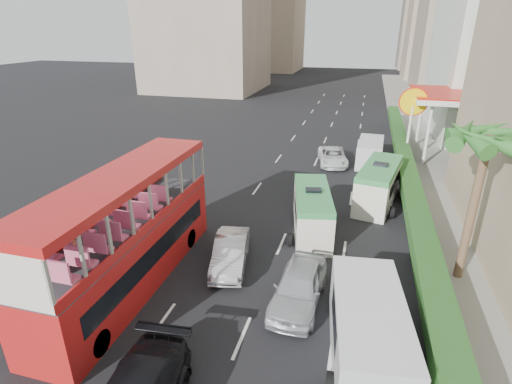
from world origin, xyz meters
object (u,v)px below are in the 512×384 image
(panel_van_far, at_px, (370,152))
(palm_tree, at_px, (472,211))
(van_asset, at_px, (332,164))
(minibus_near, at_px, (312,212))
(panel_van_near, at_px, (368,332))
(car_silver_lane_b, at_px, (298,302))
(double_decker_bus, at_px, (127,232))
(car_silver_lane_a, at_px, (231,265))
(minibus_far, at_px, (378,185))
(shell_station, at_px, (449,126))

(panel_van_far, xyz_separation_m, palm_tree, (3.98, -15.73, 2.43))
(panel_van_far, bearing_deg, van_asset, -158.98)
(minibus_near, bearing_deg, panel_van_near, -82.09)
(car_silver_lane_b, bearing_deg, double_decker_bus, -172.58)
(double_decker_bus, distance_m, car_silver_lane_a, 5.08)
(car_silver_lane_b, bearing_deg, palm_tree, 30.83)
(double_decker_bus, height_order, panel_van_far, double_decker_bus)
(minibus_near, distance_m, panel_van_far, 13.30)
(van_asset, bearing_deg, minibus_far, -75.55)
(minibus_near, height_order, panel_van_far, minibus_near)
(shell_station, bearing_deg, van_asset, -155.00)
(panel_van_far, distance_m, shell_station, 7.22)
(double_decker_bus, distance_m, car_silver_lane_b, 7.68)
(minibus_near, bearing_deg, car_silver_lane_b, -98.36)
(car_silver_lane_a, xyz_separation_m, minibus_near, (3.19, 4.35, 1.19))
(double_decker_bus, bearing_deg, van_asset, 69.71)
(car_silver_lane_b, bearing_deg, panel_van_near, -38.30)
(double_decker_bus, distance_m, palm_tree, 14.39)
(minibus_near, bearing_deg, palm_tree, -33.33)
(minibus_near, relative_size, palm_tree, 0.84)
(car_silver_lane_b, bearing_deg, van_asset, 94.01)
(car_silver_lane_b, height_order, palm_tree, palm_tree)
(minibus_far, relative_size, panel_van_far, 1.22)
(double_decker_bus, xyz_separation_m, minibus_far, (10.37, 11.61, -1.26))
(double_decker_bus, distance_m, minibus_near, 9.74)
(car_silver_lane_b, bearing_deg, panel_van_far, 85.40)
(van_asset, relative_size, panel_van_near, 0.81)
(car_silver_lane_b, xyz_separation_m, panel_van_far, (2.59, 19.19, 0.95))
(double_decker_bus, bearing_deg, minibus_near, 44.48)
(minibus_far, relative_size, panel_van_near, 1.02)
(car_silver_lane_b, distance_m, van_asset, 18.23)
(car_silver_lane_a, distance_m, palm_tree, 10.77)
(van_asset, bearing_deg, minibus_near, -101.38)
(panel_van_near, height_order, palm_tree, palm_tree)
(car_silver_lane_b, xyz_separation_m, shell_station, (8.77, 22.45, 2.75))
(van_asset, relative_size, minibus_near, 0.85)
(panel_van_near, bearing_deg, car_silver_lane_a, 138.90)
(double_decker_bus, xyz_separation_m, car_silver_lane_a, (3.69, 2.41, -2.53))
(minibus_far, bearing_deg, palm_tree, -54.71)
(panel_van_far, relative_size, shell_station, 0.59)
(van_asset, relative_size, shell_station, 0.57)
(panel_van_near, xyz_separation_m, palm_tree, (3.88, 5.82, 2.25))
(double_decker_bus, bearing_deg, panel_van_near, -10.41)
(minibus_far, height_order, panel_van_far, minibus_far)
(panel_van_near, bearing_deg, van_asset, 91.34)
(car_silver_lane_a, bearing_deg, van_asset, 67.29)
(minibus_near, bearing_deg, car_silver_lane_a, -137.83)
(palm_tree, xyz_separation_m, shell_station, (2.20, 19.00, -0.63))
(panel_van_far, height_order, palm_tree, palm_tree)
(van_asset, bearing_deg, car_silver_lane_b, -100.20)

